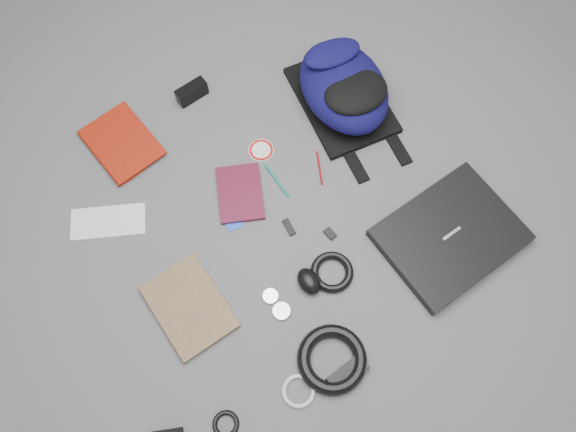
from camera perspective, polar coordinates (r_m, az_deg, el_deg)
name	(u,v)px	position (r m, az deg, el deg)	size (l,w,h in m)	color
ground	(288,218)	(1.76, 0.00, -0.24)	(4.00, 4.00, 0.00)	#4F4F51
backpack	(344,87)	(1.90, 5.67, 12.93)	(0.29, 0.42, 0.17)	black
laptop	(450,236)	(1.79, 16.13, -1.93)	(0.40, 0.31, 0.04)	black
textbook_red	(98,160)	(1.93, -18.78, 5.45)	(0.19, 0.25, 0.03)	maroon
comic_book	(161,325)	(1.69, -12.82, -10.79)	(0.19, 0.27, 0.02)	#C8930E
envelope	(108,222)	(1.84, -17.81, -0.54)	(0.23, 0.11, 0.00)	silver
dvd_case	(240,193)	(1.79, -4.90, 2.33)	(0.14, 0.20, 0.02)	#3D0B1B
compact_camera	(192,92)	(1.97, -9.75, 12.29)	(0.11, 0.04, 0.06)	black
sticker_disc	(261,150)	(1.86, -2.74, 6.70)	(0.08, 0.08, 0.00)	silver
pen_teal	(276,180)	(1.81, -1.18, 3.64)	(0.01, 0.01, 0.14)	#0C6D5F
pen_red	(319,168)	(1.83, 3.22, 4.91)	(0.01, 0.01, 0.12)	maroon
id_badge	(232,218)	(1.77, -5.72, -0.24)	(0.05, 0.08, 0.00)	blue
usb_black	(289,227)	(1.74, 0.10, -1.14)	(0.02, 0.06, 0.01)	black
key_fob	(330,234)	(1.74, 4.29, -1.79)	(0.02, 0.04, 0.01)	black
mouse	(309,281)	(1.67, 2.14, -6.63)	(0.06, 0.09, 0.05)	black
headphone_left	(281,311)	(1.67, -0.67, -9.64)	(0.05, 0.05, 0.01)	#B1B1B3
headphone_right	(271,296)	(1.68, -1.79, -8.14)	(0.05, 0.05, 0.01)	silver
cable_coil	(332,272)	(1.69, 4.49, -5.69)	(0.13, 0.13, 0.03)	black
power_brick	(348,373)	(1.64, 6.08, -15.60)	(0.12, 0.05, 0.03)	black
power_cord_coil	(332,359)	(1.63, 4.49, -14.30)	(0.20, 0.20, 0.04)	black
earbud_coil	(226,424)	(1.64, -6.34, -20.27)	(0.07, 0.07, 0.01)	black
white_cable_coil	(299,391)	(1.63, 1.08, -17.35)	(0.09, 0.09, 0.01)	beige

